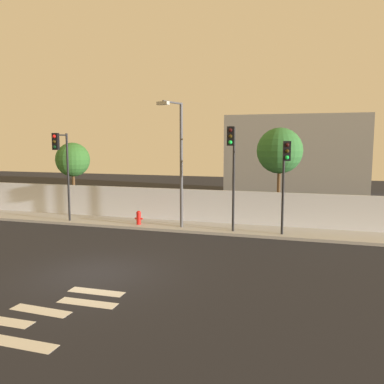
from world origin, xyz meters
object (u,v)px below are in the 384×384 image
(fire_hydrant, at_px, (139,217))
(roadside_tree_midleft, at_px, (280,151))
(street_lamp_curbside, at_px, (179,155))
(traffic_light_left, at_px, (232,157))
(traffic_light_center, at_px, (285,167))
(roadside_tree_leftmost, at_px, (73,160))
(traffic_light_right, at_px, (62,158))

(fire_hydrant, height_order, roadside_tree_midleft, roadside_tree_midleft)
(street_lamp_curbside, bearing_deg, traffic_light_left, -8.91)
(street_lamp_curbside, bearing_deg, fire_hydrant, 175.73)
(traffic_light_center, xyz_separation_m, roadside_tree_midleft, (-0.57, 3.57, 0.68))
(traffic_light_left, xyz_separation_m, traffic_light_center, (2.51, -0.01, -0.46))
(roadside_tree_leftmost, bearing_deg, street_lamp_curbside, -20.55)
(street_lamp_curbside, height_order, fire_hydrant, street_lamp_curbside)
(traffic_light_left, xyz_separation_m, traffic_light_right, (-9.48, -0.07, -0.16))
(fire_hydrant, bearing_deg, traffic_light_left, -6.82)
(traffic_light_left, bearing_deg, traffic_light_center, -0.13)
(traffic_light_right, xyz_separation_m, roadside_tree_midleft, (11.42, 3.63, 0.38))
(traffic_light_left, xyz_separation_m, roadside_tree_leftmost, (-11.17, 3.56, -0.44))
(traffic_light_center, bearing_deg, fire_hydrant, 175.33)
(traffic_light_center, bearing_deg, traffic_light_right, -179.70)
(fire_hydrant, bearing_deg, roadside_tree_leftmost, 153.63)
(fire_hydrant, distance_m, roadside_tree_midleft, 8.55)
(roadside_tree_midleft, bearing_deg, traffic_light_center, -80.89)
(traffic_light_right, height_order, roadside_tree_midleft, roadside_tree_midleft)
(roadside_tree_leftmost, distance_m, roadside_tree_midleft, 13.12)
(roadside_tree_midleft, bearing_deg, fire_hydrant, -157.82)
(street_lamp_curbside, height_order, roadside_tree_midleft, street_lamp_curbside)
(traffic_light_right, xyz_separation_m, street_lamp_curbside, (6.61, 0.52, 0.24))
(roadside_tree_leftmost, relative_size, roadside_tree_midleft, 0.85)
(traffic_light_left, xyz_separation_m, roadside_tree_midleft, (1.94, 3.56, 0.22))
(traffic_light_left, relative_size, fire_hydrant, 6.89)
(traffic_light_left, relative_size, roadside_tree_midleft, 0.96)
(roadside_tree_midleft, bearing_deg, traffic_light_right, -162.37)
(fire_hydrant, distance_m, roadside_tree_leftmost, 7.21)
(fire_hydrant, height_order, roadside_tree_leftmost, roadside_tree_leftmost)
(roadside_tree_leftmost, xyz_separation_m, roadside_tree_midleft, (13.11, 0.00, 0.66))
(traffic_light_left, bearing_deg, fire_hydrant, 173.18)
(traffic_light_left, relative_size, street_lamp_curbside, 0.80)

